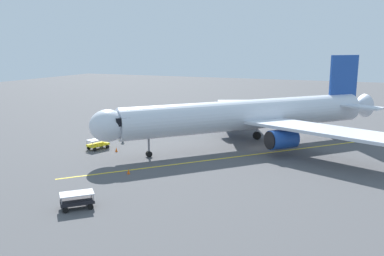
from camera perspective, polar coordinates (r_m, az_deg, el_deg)
ground_plane at (r=52.09m, az=9.55°, el=-2.78°), size 220.00×220.00×0.00m
apron_lead_in_line at (r=47.43m, az=6.03°, el=-4.10°), size 27.50×29.37×0.01m
airplane at (r=52.36m, az=8.32°, el=1.80°), size 32.78×33.35×11.50m
ground_crew_marshaller at (r=55.56m, az=-9.79°, el=-0.96°), size 0.46×0.36×1.71m
baggage_cart_near_nose at (r=52.05m, az=-13.15°, el=-2.19°), size 2.21×2.91×1.27m
tug_portside at (r=66.71m, az=5.31°, el=1.07°), size 2.07×2.61×1.50m
baggage_cart_starboard_side at (r=33.84m, az=-15.93°, el=-9.80°), size 2.85×2.81×1.27m
safety_cone_nose_left at (r=41.48m, az=-8.97°, el=-6.07°), size 0.32×0.32×0.55m
safety_cone_nose_right at (r=50.28m, az=-10.65°, el=-3.02°), size 0.32×0.32×0.55m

